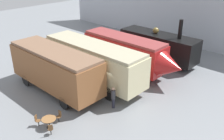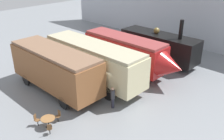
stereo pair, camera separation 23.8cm
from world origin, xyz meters
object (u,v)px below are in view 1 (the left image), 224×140
object	(u,v)px
streamlined_locomotive	(130,53)
visitor_person	(113,97)
steam_locomotive	(158,45)
cafe_table_near	(49,120)
passenger_coach_wooden	(55,67)
cafe_chair_0	(59,115)
passenger_coach_vintage	(93,60)

from	to	relation	value
streamlined_locomotive	visitor_person	xyz separation A→B (m)	(2.99, -5.61, -1.18)
visitor_person	steam_locomotive	bearing A→B (deg)	105.05
cafe_table_near	passenger_coach_wooden	bearing A→B (deg)	138.54
streamlined_locomotive	cafe_chair_0	bearing A→B (deg)	-81.49
passenger_coach_vintage	cafe_table_near	size ratio (longest dim) A/B	10.54
passenger_coach_vintage	visitor_person	bearing A→B (deg)	-24.17
cafe_table_near	cafe_chair_0	size ratio (longest dim) A/B	1.12
passenger_coach_vintage	cafe_table_near	bearing A→B (deg)	-68.44
cafe_table_near	passenger_coach_vintage	bearing A→B (deg)	111.56
passenger_coach_wooden	cafe_chair_0	world-z (taller)	passenger_coach_wooden
streamlined_locomotive	visitor_person	world-z (taller)	streamlined_locomotive
streamlined_locomotive	steam_locomotive	bearing A→B (deg)	86.30
steam_locomotive	visitor_person	xyz separation A→B (m)	(2.70, -10.04, -0.92)
passenger_coach_vintage	cafe_chair_0	bearing A→B (deg)	-65.85
passenger_coach_vintage	passenger_coach_wooden	world-z (taller)	same
passenger_coach_wooden	passenger_coach_vintage	bearing A→B (deg)	68.40
steam_locomotive	passenger_coach_vintage	bearing A→B (deg)	-99.90
passenger_coach_vintage	visitor_person	distance (m)	4.70
cafe_chair_0	visitor_person	size ratio (longest dim) A/B	0.49
passenger_coach_wooden	cafe_chair_0	distance (m)	4.87
streamlined_locomotive	passenger_coach_wooden	bearing A→B (deg)	-109.10
passenger_coach_wooden	cafe_table_near	world-z (taller)	passenger_coach_wooden
passenger_coach_wooden	cafe_chair_0	xyz separation A→B (m)	(3.81, -2.54, -1.66)
passenger_coach_vintage	passenger_coach_wooden	xyz separation A→B (m)	(-1.25, -3.17, -0.05)
steam_locomotive	streamlined_locomotive	world-z (taller)	steam_locomotive
passenger_coach_wooden	streamlined_locomotive	bearing A→B (deg)	70.90
passenger_coach_vintage	cafe_chair_0	world-z (taller)	passenger_coach_vintage
passenger_coach_vintage	steam_locomotive	bearing A→B (deg)	80.10
streamlined_locomotive	passenger_coach_wooden	xyz separation A→B (m)	(-2.40, -6.92, 0.03)
passenger_coach_wooden	visitor_person	bearing A→B (deg)	13.70
steam_locomotive	passenger_coach_wooden	world-z (taller)	steam_locomotive
passenger_coach_vintage	streamlined_locomotive	bearing A→B (deg)	73.08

